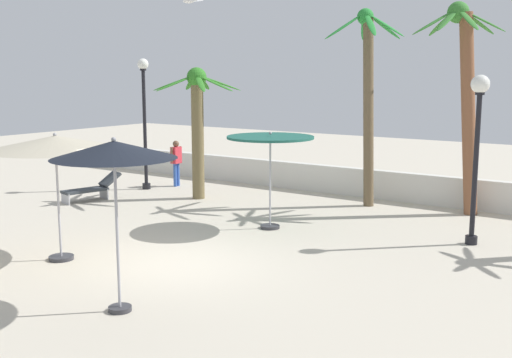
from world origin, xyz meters
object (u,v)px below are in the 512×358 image
(patio_umbrella_2, at_px, (114,152))
(palm_tree_2, at_px, (197,116))
(patio_umbrella_1, at_px, (55,144))
(lounge_chair_1, at_px, (92,188))
(palm_tree_1, at_px, (465,85))
(guest_0, at_px, (176,159))
(lamp_post_0, at_px, (144,109))
(patio_umbrella_0, at_px, (270,144))
(lamp_post_1, at_px, (478,132))
(palm_tree_0, at_px, (368,87))
(seagull_1, at_px, (190,0))

(patio_umbrella_2, relative_size, palm_tree_2, 0.71)
(patio_umbrella_1, relative_size, lounge_chair_1, 1.47)
(palm_tree_1, relative_size, guest_0, 3.63)
(patio_umbrella_2, xyz_separation_m, lamp_post_0, (-7.72, 8.54, 0.07))
(patio_umbrella_1, bearing_deg, guest_0, 115.82)
(patio_umbrella_0, xyz_separation_m, patio_umbrella_1, (-2.20, -4.89, 0.31))
(palm_tree_2, relative_size, lamp_post_1, 1.06)
(lamp_post_0, xyz_separation_m, guest_0, (0.49, 1.03, -1.80))
(palm_tree_1, bearing_deg, lamp_post_0, -167.10)
(patio_umbrella_0, xyz_separation_m, lamp_post_0, (-6.66, 2.28, 0.58))
(patio_umbrella_2, xyz_separation_m, guest_0, (-7.23, 9.57, -1.73))
(palm_tree_1, bearing_deg, patio_umbrella_0, -127.19)
(palm_tree_0, relative_size, palm_tree_1, 0.99)
(patio_umbrella_0, relative_size, patio_umbrella_2, 0.85)
(palm_tree_0, distance_m, palm_tree_2, 5.37)
(palm_tree_0, height_order, guest_0, palm_tree_0)
(lamp_post_0, relative_size, guest_0, 2.74)
(lamp_post_1, relative_size, seagull_1, 3.64)
(palm_tree_1, bearing_deg, patio_umbrella_1, -120.95)
(lounge_chair_1, bearing_deg, seagull_1, -17.53)
(palm_tree_1, xyz_separation_m, palm_tree_2, (-7.58, -2.58, -1.01))
(palm_tree_1, xyz_separation_m, lamp_post_1, (1.27, -3.21, -1.00))
(patio_umbrella_2, height_order, palm_tree_0, palm_tree_0)
(lounge_chair_1, height_order, guest_0, guest_0)
(patio_umbrella_1, distance_m, lamp_post_1, 9.38)
(palm_tree_0, height_order, lounge_chair_1, palm_tree_0)
(patio_umbrella_1, height_order, guest_0, patio_umbrella_1)
(palm_tree_1, distance_m, lounge_chair_1, 11.68)
(patio_umbrella_0, bearing_deg, palm_tree_2, 153.63)
(lounge_chair_1, relative_size, seagull_1, 1.80)
(lamp_post_0, bearing_deg, guest_0, 64.41)
(palm_tree_0, xyz_separation_m, lamp_post_1, (3.97, -2.67, -0.93))
(patio_umbrella_0, distance_m, lamp_post_0, 7.06)
(patio_umbrella_0, xyz_separation_m, seagull_1, (-0.95, -1.95, 3.43))
(patio_umbrella_0, xyz_separation_m, guest_0, (-6.16, 3.31, -1.22))
(lamp_post_0, bearing_deg, seagull_1, -36.54)
(patio_umbrella_0, relative_size, lamp_post_1, 0.64)
(palm_tree_0, relative_size, guest_0, 3.58)
(patio_umbrella_2, xyz_separation_m, palm_tree_0, (-0.28, 10.33, 0.87))
(patio_umbrella_0, xyz_separation_m, palm_tree_1, (3.50, 4.61, 1.45))
(patio_umbrella_2, relative_size, guest_0, 1.80)
(patio_umbrella_2, relative_size, lamp_post_1, 0.75)
(patio_umbrella_2, bearing_deg, lamp_post_0, 132.10)
(guest_0, bearing_deg, seagull_1, -45.22)
(palm_tree_0, bearing_deg, palm_tree_1, 11.22)
(palm_tree_1, height_order, lounge_chair_1, palm_tree_1)
(lamp_post_1, relative_size, guest_0, 2.41)
(patio_umbrella_1, bearing_deg, lamp_post_0, 121.87)
(palm_tree_0, bearing_deg, patio_umbrella_1, -108.43)
(patio_umbrella_0, xyz_separation_m, palm_tree_2, (-4.09, 2.03, 0.44))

